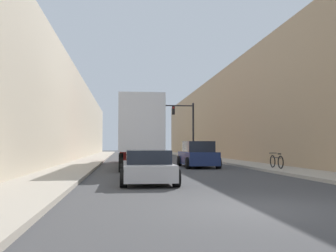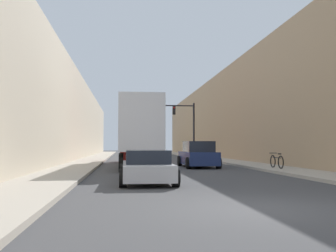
% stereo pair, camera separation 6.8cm
% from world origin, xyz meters
% --- Properties ---
extents(ground_plane, '(200.00, 200.00, 0.00)m').
position_xyz_m(ground_plane, '(0.00, 0.00, 0.00)').
color(ground_plane, '#424244').
extents(sidewalk_right, '(2.53, 80.00, 0.15)m').
position_xyz_m(sidewalk_right, '(5.90, 30.00, 0.07)').
color(sidewalk_right, '#B2A899').
rests_on(sidewalk_right, ground).
extents(sidewalk_left, '(2.53, 80.00, 0.15)m').
position_xyz_m(sidewalk_left, '(-5.90, 30.00, 0.07)').
color(sidewalk_left, '#B2A899').
rests_on(sidewalk_left, ground).
extents(building_right, '(6.00, 80.00, 9.28)m').
position_xyz_m(building_right, '(10.17, 30.00, 4.64)').
color(building_right, tan).
rests_on(building_right, ground).
extents(building_left, '(6.00, 80.00, 8.32)m').
position_xyz_m(building_left, '(-10.17, 30.00, 4.16)').
color(building_left, beige).
rests_on(building_left, ground).
extents(semi_truck, '(2.40, 14.33, 4.16)m').
position_xyz_m(semi_truck, '(-2.07, 17.77, 2.37)').
color(semi_truck, silver).
rests_on(semi_truck, ground).
extents(sedan_car, '(2.06, 4.78, 1.25)m').
position_xyz_m(sedan_car, '(-2.10, 6.33, 0.61)').
color(sedan_car, '#B7B7BC').
rests_on(sedan_car, ground).
extents(suv_car, '(2.14, 4.78, 1.70)m').
position_xyz_m(suv_car, '(1.86, 15.94, 0.80)').
color(suv_car, navy).
rests_on(suv_car, ground).
extents(traffic_signal_gantry, '(6.56, 0.35, 5.99)m').
position_xyz_m(traffic_signal_gantry, '(2.89, 31.26, 4.18)').
color(traffic_signal_gantry, black).
rests_on(traffic_signal_gantry, ground).
extents(parked_bicycle, '(0.44, 1.82, 0.86)m').
position_xyz_m(parked_bicycle, '(5.60, 12.03, 0.53)').
color(parked_bicycle, black).
rests_on(parked_bicycle, sidewalk_right).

